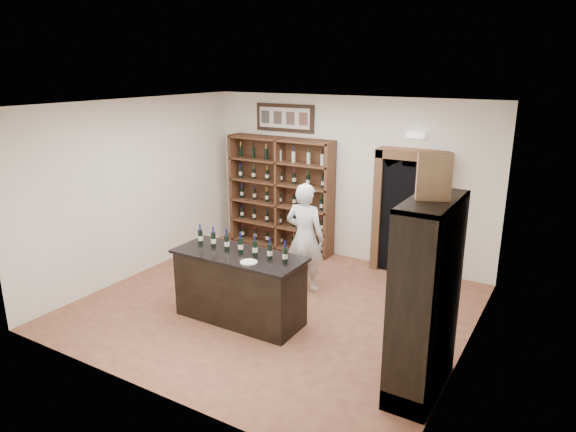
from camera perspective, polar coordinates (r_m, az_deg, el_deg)
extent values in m
plane|color=#92603A|center=(7.89, -1.51, -9.97)|extent=(5.50, 5.50, 0.00)
plane|color=white|center=(7.09, -1.70, 12.31)|extent=(5.50, 5.50, 0.00)
cube|color=white|center=(9.50, 6.50, 4.09)|extent=(5.50, 0.04, 3.00)
cube|color=white|center=(9.08, -16.46, 2.96)|extent=(0.04, 5.00, 3.00)
cube|color=white|center=(6.39, 19.78, -2.90)|extent=(0.04, 5.00, 3.00)
cube|color=#58321E|center=(10.15, -0.34, 2.68)|extent=(2.20, 0.02, 2.20)
cube|color=#58321E|center=(10.58, -5.83, 3.17)|extent=(0.06, 0.38, 2.20)
cube|color=#58321E|center=(9.50, 4.63, 1.67)|extent=(0.06, 0.38, 2.20)
cube|color=#58321E|center=(10.00, -0.88, 2.47)|extent=(0.04, 0.38, 2.20)
cube|color=#58321E|center=(10.30, -0.85, -3.26)|extent=(2.18, 0.38, 0.04)
cube|color=#58321E|center=(10.17, -0.86, -1.01)|extent=(2.18, 0.38, 0.04)
cube|color=#58321E|center=(10.05, -0.87, 1.29)|extent=(2.18, 0.38, 0.03)
cube|color=#58321E|center=(9.95, -0.88, 3.65)|extent=(2.18, 0.38, 0.04)
cube|color=#58321E|center=(9.87, -0.89, 6.06)|extent=(2.18, 0.38, 0.04)
cube|color=#58321E|center=(9.80, -0.90, 8.50)|extent=(2.18, 0.38, 0.04)
cube|color=black|center=(9.91, -0.36, 10.85)|extent=(1.25, 0.04, 0.52)
cube|color=black|center=(9.03, 13.21, 0.20)|extent=(0.97, 0.29, 2.05)
cube|color=#A46B3F|center=(9.16, 10.12, 0.75)|extent=(0.14, 0.35, 2.15)
cube|color=#A46B3F|center=(8.87, 16.33, -0.19)|extent=(0.14, 0.35, 2.15)
cube|color=#A46B3F|center=(8.78, 13.60, 6.66)|extent=(1.15, 0.35, 0.16)
cube|color=white|center=(8.84, 13.95, 8.73)|extent=(0.30, 0.10, 0.10)
cube|color=black|center=(7.35, -5.40, -8.08)|extent=(1.80, 0.70, 0.94)
cube|color=black|center=(7.15, -5.50, -4.35)|extent=(1.88, 0.78, 0.04)
cylinder|color=black|center=(7.57, -9.71, -2.32)|extent=(0.07, 0.07, 0.21)
cylinder|color=beige|center=(7.58, -9.70, -2.43)|extent=(0.07, 0.07, 0.07)
cylinder|color=navy|center=(7.53, -9.76, -1.24)|extent=(0.03, 0.03, 0.09)
cylinder|color=black|center=(7.43, -8.29, -2.63)|extent=(0.07, 0.07, 0.21)
cylinder|color=beige|center=(7.43, -8.29, -2.74)|extent=(0.07, 0.07, 0.07)
cylinder|color=navy|center=(7.38, -8.34, -1.53)|extent=(0.03, 0.03, 0.09)
cylinder|color=black|center=(7.29, -6.82, -2.96)|extent=(0.07, 0.07, 0.21)
cylinder|color=beige|center=(7.29, -6.81, -3.07)|extent=(0.07, 0.07, 0.07)
cylinder|color=navy|center=(7.24, -6.86, -1.83)|extent=(0.03, 0.03, 0.09)
cylinder|color=black|center=(7.15, -5.28, -3.29)|extent=(0.07, 0.07, 0.21)
cylinder|color=beige|center=(7.15, -5.28, -3.40)|extent=(0.07, 0.07, 0.07)
cylinder|color=navy|center=(7.10, -5.31, -2.15)|extent=(0.03, 0.03, 0.09)
cylinder|color=black|center=(7.02, -3.69, -3.63)|extent=(0.07, 0.07, 0.21)
cylinder|color=beige|center=(7.02, -3.69, -3.75)|extent=(0.07, 0.07, 0.07)
cylinder|color=navy|center=(6.97, -3.71, -2.47)|extent=(0.03, 0.03, 0.09)
cylinder|color=black|center=(6.89, -2.04, -3.99)|extent=(0.07, 0.07, 0.21)
cylinder|color=beige|center=(6.90, -2.04, -4.10)|extent=(0.07, 0.07, 0.07)
cylinder|color=navy|center=(6.84, -2.05, -2.81)|extent=(0.03, 0.03, 0.09)
cylinder|color=black|center=(6.77, -0.32, -4.35)|extent=(0.07, 0.07, 0.21)
cylinder|color=beige|center=(6.78, -0.32, -4.47)|extent=(0.07, 0.07, 0.07)
cylinder|color=navy|center=(6.72, -0.33, -3.15)|extent=(0.03, 0.03, 0.09)
cube|color=black|center=(5.71, 17.25, -9.27)|extent=(0.02, 1.20, 2.20)
cube|color=black|center=(5.26, 13.21, -11.27)|extent=(0.48, 0.04, 2.20)
cube|color=black|center=(6.28, 16.51, -6.83)|extent=(0.48, 0.04, 2.20)
cube|color=black|center=(5.40, 15.85, 1.58)|extent=(0.48, 1.20, 0.04)
cube|color=black|center=(6.23, 14.33, -17.05)|extent=(0.48, 1.20, 0.24)
cube|color=black|center=(6.11, 14.48, -15.24)|extent=(0.48, 1.16, 0.03)
cube|color=black|center=(5.85, 14.87, -10.64)|extent=(0.48, 1.16, 0.03)
cube|color=black|center=(5.63, 15.28, -5.63)|extent=(0.48, 1.16, 0.03)
imported|color=silver|center=(8.15, 1.89, -2.39)|extent=(0.67, 0.46, 1.77)
cylinder|color=beige|center=(6.81, -4.39, -5.15)|extent=(0.23, 0.23, 0.02)
cube|color=#A77C58|center=(5.33, 15.92, 4.24)|extent=(0.37, 0.25, 0.48)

